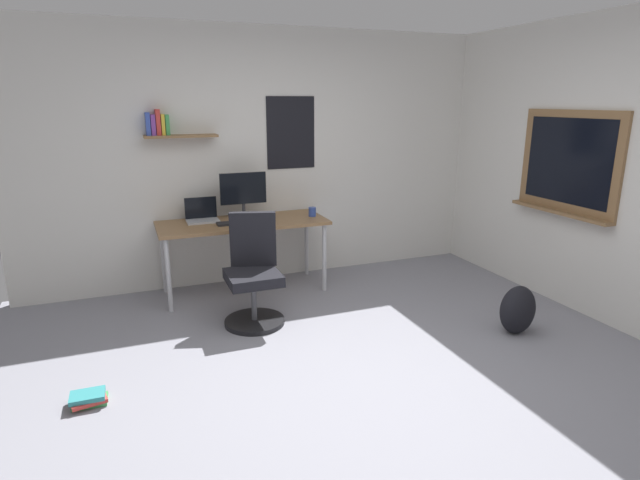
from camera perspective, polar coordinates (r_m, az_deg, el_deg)
The scene contains 11 objects.
ground_plane at distance 3.64m, azimuth 4.76°, elevation -15.83°, with size 5.20×5.20×0.00m, color gray.
wall_back at distance 5.45m, azimuth -6.40°, elevation 9.18°, with size 5.00×0.30×2.60m.
desk at distance 5.09m, azimuth -8.60°, elevation 1.36°, with size 1.64×0.66×0.73m.
office_chair at distance 4.45m, azimuth -7.43°, elevation -4.11°, with size 0.52×0.54×0.95m.
laptop at distance 5.15m, azimuth -13.04°, elevation 2.67°, with size 0.31×0.21×0.23m.
monitor_primary at distance 5.13m, azimuth -8.57°, elevation 5.31°, with size 0.46×0.17×0.46m.
keyboard at distance 4.98m, azimuth -9.34°, elevation 1.91°, with size 0.37×0.13×0.02m, color black.
computer_mouse at distance 5.04m, azimuth -6.23°, elevation 2.27°, with size 0.10×0.06×0.03m, color #262628.
coffee_mug at distance 5.23m, azimuth -0.87°, elevation 3.17°, with size 0.08×0.08×0.09m, color #334CA5.
backpack at distance 4.56m, azimuth 21.21°, elevation -7.29°, with size 0.32×0.22×0.41m, color black.
book_stack_on_floor at distance 3.72m, azimuth -24.43°, elevation -15.83°, with size 0.23×0.19×0.08m.
Camera 1 is at (-1.39, -2.79, 1.88)m, focal length 28.65 mm.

